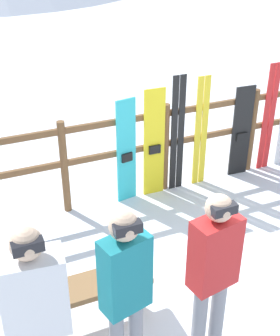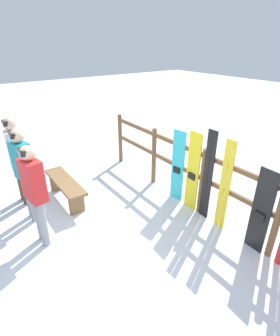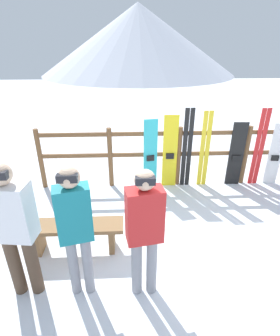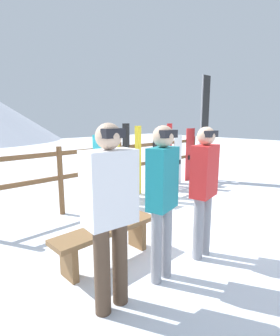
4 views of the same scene
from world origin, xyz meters
name	(u,v)px [view 4 (image 4 of 4)]	position (x,y,z in m)	size (l,w,h in m)	color
ground_plane	(196,223)	(0.00, 0.00, 0.00)	(40.00, 40.00, 0.00)	white
fence	(120,165)	(0.00, 2.06, 0.77)	(5.86, 0.10, 1.30)	brown
bench	(107,235)	(-1.86, 0.10, 0.35)	(1.42, 0.36, 0.47)	brown
person_white	(110,206)	(-2.34, -0.60, 1.02)	(0.50, 0.31, 1.76)	#4C3828
person_red	(204,183)	(-0.89, -0.67, 1.00)	(0.43, 0.29, 1.70)	gray
person_teal	(162,191)	(-1.66, -0.63, 1.03)	(0.41, 0.29, 1.73)	gray
snowboard_cyan	(99,171)	(-0.60, 2.00, 0.74)	(0.29, 0.09, 1.48)	#2DBFCC
snowboard_yellow	(114,166)	(-0.20, 2.00, 0.78)	(0.30, 0.06, 1.56)	yellow
ski_pair_black	(126,161)	(0.15, 2.00, 0.85)	(0.19, 0.02, 1.70)	black
ski_pair_yellow	(138,161)	(0.53, 2.00, 0.82)	(0.20, 0.02, 1.64)	yellow
snowboard_black_stripe	(157,163)	(1.21, 2.00, 0.70)	(0.31, 0.07, 1.40)	black
ski_pair_red	(169,155)	(1.67, 2.00, 0.84)	(0.19, 0.02, 1.68)	red
snowboard_white	(178,160)	(2.05, 2.00, 0.68)	(0.28, 0.08, 1.36)	white
snowboard_red	(190,155)	(2.63, 2.00, 0.76)	(0.32, 0.09, 1.53)	red
rental_flag	(204,118)	(2.83, 1.71, 1.82)	(0.40, 0.04, 2.98)	#99999E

